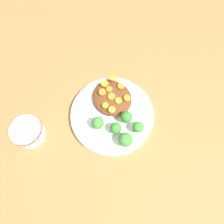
# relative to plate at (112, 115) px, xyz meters

# --- Properties ---
(ground_plane) EXTENTS (4.00, 4.00, 0.00)m
(ground_plane) POSITION_rel_plate_xyz_m (0.00, 0.00, -0.01)
(ground_plane) COLOR #9E6638
(plate) EXTENTS (0.26, 0.26, 0.02)m
(plate) POSITION_rel_plate_xyz_m (0.00, 0.00, 0.00)
(plate) COLOR white
(plate) RESTS_ON ground_plane
(dip_bowl) EXTENTS (0.10, 0.10, 0.05)m
(dip_bowl) POSITION_rel_plate_xyz_m (0.12, 0.24, 0.02)
(dip_bowl) COLOR white
(dip_bowl) RESTS_ON ground_plane
(stew_mound) EXTENTS (0.13, 0.12, 0.03)m
(stew_mound) POSITION_rel_plate_xyz_m (0.04, -0.03, 0.02)
(stew_mound) COLOR #5B3319
(stew_mound) RESTS_ON plate
(broccoli_floret_0) EXTENTS (0.04, 0.04, 0.05)m
(broccoli_floret_0) POSITION_rel_plate_xyz_m (-0.05, -0.02, 0.04)
(broccoli_floret_0) COLOR #7FA85B
(broccoli_floret_0) RESTS_ON plate
(broccoli_floret_1) EXTENTS (0.04, 0.04, 0.05)m
(broccoli_floret_1) POSITION_rel_plate_xyz_m (-0.01, 0.06, 0.04)
(broccoli_floret_1) COLOR #7FA85B
(broccoli_floret_1) RESTS_ON plate
(broccoli_floret_2) EXTENTS (0.03, 0.03, 0.05)m
(broccoli_floret_2) POSITION_rel_plate_xyz_m (-0.05, 0.03, 0.03)
(broccoli_floret_2) COLOR #7FA85B
(broccoli_floret_2) RESTS_ON plate
(broccoli_floret_3) EXTENTS (0.03, 0.03, 0.05)m
(broccoli_floret_3) POSITION_rel_plate_xyz_m (-0.09, -0.02, 0.03)
(broccoli_floret_3) COLOR #7FA85B
(broccoli_floret_3) RESTS_ON plate
(broccoli_floret_4) EXTENTS (0.04, 0.04, 0.05)m
(broccoli_floret_4) POSITION_rel_plate_xyz_m (-0.10, 0.03, 0.04)
(broccoli_floret_4) COLOR #759E51
(broccoli_floret_4) RESTS_ON plate
(carrot_slice_0) EXTENTS (0.02, 0.02, 0.01)m
(carrot_slice_0) POSITION_rel_plate_xyz_m (-0.00, -0.06, 0.04)
(carrot_slice_0) COLOR orange
(carrot_slice_0) RESTS_ON stew_mound
(carrot_slice_1) EXTENTS (0.02, 0.02, 0.00)m
(carrot_slice_1) POSITION_rel_plate_xyz_m (0.06, -0.04, 0.04)
(carrot_slice_1) COLOR orange
(carrot_slice_1) RESTS_ON stew_mound
(carrot_slice_2) EXTENTS (0.02, 0.02, 0.00)m
(carrot_slice_2) POSITION_rel_plate_xyz_m (0.02, 0.01, 0.04)
(carrot_slice_2) COLOR orange
(carrot_slice_2) RESTS_ON stew_mound
(carrot_slice_3) EXTENTS (0.02, 0.02, 0.01)m
(carrot_slice_3) POSITION_rel_plate_xyz_m (0.06, -0.01, 0.04)
(carrot_slice_3) COLOR orange
(carrot_slice_3) RESTS_ON stew_mound
(carrot_slice_4) EXTENTS (0.02, 0.02, 0.01)m
(carrot_slice_4) POSITION_rel_plate_xyz_m (0.00, 0.00, 0.04)
(carrot_slice_4) COLOR orange
(carrot_slice_4) RESTS_ON stew_mound
(carrot_slice_5) EXTENTS (0.02, 0.02, 0.01)m
(carrot_slice_5) POSITION_rel_plate_xyz_m (0.03, -0.03, 0.04)
(carrot_slice_5) COLOR orange
(carrot_slice_5) RESTS_ON stew_mound
(carrot_slice_6) EXTENTS (0.02, 0.02, 0.01)m
(carrot_slice_6) POSITION_rel_plate_xyz_m (0.08, -0.07, 0.04)
(carrot_slice_6) COLOR orange
(carrot_slice_6) RESTS_ON stew_mound
(carrot_slice_7) EXTENTS (0.02, 0.02, 0.01)m
(carrot_slice_7) POSITION_rel_plate_xyz_m (0.01, -0.03, 0.04)
(carrot_slice_7) COLOR orange
(carrot_slice_7) RESTS_ON stew_mound
(carrot_slice_8) EXTENTS (0.02, 0.02, 0.00)m
(carrot_slice_8) POSITION_rel_plate_xyz_m (0.04, -0.07, 0.04)
(carrot_slice_8) COLOR orange
(carrot_slice_8) RESTS_ON stew_mound
(carrot_slice_9) EXTENTS (0.02, 0.02, 0.01)m
(carrot_slice_9) POSITION_rel_plate_xyz_m (0.08, -0.04, 0.04)
(carrot_slice_9) COLOR orange
(carrot_slice_9) RESTS_ON stew_mound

